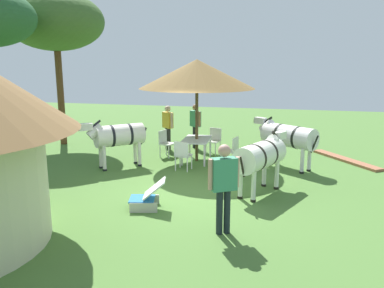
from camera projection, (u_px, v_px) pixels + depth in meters
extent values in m
plane|color=#487031|center=(189.00, 192.00, 9.72)|extent=(36.00, 36.00, 0.00)
cylinder|color=brown|center=(197.00, 125.00, 12.49)|extent=(0.10, 0.10, 2.37)
cone|color=brown|center=(197.00, 74.00, 12.15)|extent=(3.67, 3.67, 0.90)
cube|color=silver|center=(197.00, 139.00, 12.59)|extent=(1.45, 0.92, 0.04)
cylinder|color=silver|center=(182.00, 155.00, 12.12)|extent=(0.06, 0.06, 0.70)
cylinder|color=silver|center=(190.00, 146.00, 13.35)|extent=(0.06, 0.06, 0.70)
cylinder|color=silver|center=(204.00, 156.00, 11.99)|extent=(0.06, 0.06, 0.70)
cylinder|color=silver|center=(210.00, 147.00, 13.22)|extent=(0.06, 0.06, 0.70)
cube|color=white|center=(230.00, 151.00, 12.14)|extent=(0.52, 0.51, 0.04)
cube|color=white|center=(236.00, 145.00, 12.01)|extent=(0.44, 0.14, 0.45)
cylinder|color=white|center=(222.00, 159.00, 12.10)|extent=(0.04, 0.04, 0.45)
cylinder|color=white|center=(226.00, 156.00, 12.44)|extent=(0.04, 0.04, 0.45)
cylinder|color=white|center=(233.00, 160.00, 11.95)|extent=(0.04, 0.04, 0.45)
cylinder|color=white|center=(237.00, 157.00, 12.28)|extent=(0.04, 0.04, 0.45)
cube|color=silver|center=(213.00, 141.00, 13.62)|extent=(0.53, 0.54, 0.04)
cube|color=silver|center=(216.00, 134.00, 13.73)|extent=(0.16, 0.43, 0.45)
cylinder|color=silver|center=(215.00, 149.00, 13.42)|extent=(0.04, 0.04, 0.45)
cylinder|color=silver|center=(206.00, 148.00, 13.61)|extent=(0.04, 0.04, 0.45)
cylinder|color=silver|center=(220.00, 147.00, 13.72)|extent=(0.04, 0.04, 0.45)
cylinder|color=silver|center=(211.00, 146.00, 13.91)|extent=(0.04, 0.04, 0.45)
cube|color=silver|center=(167.00, 144.00, 13.22)|extent=(0.54, 0.53, 0.04)
cube|color=silver|center=(163.00, 137.00, 13.26)|extent=(0.43, 0.16, 0.45)
cylinder|color=silver|center=(175.00, 150.00, 13.34)|extent=(0.04, 0.04, 0.45)
cylinder|color=silver|center=(169.00, 152.00, 13.02)|extent=(0.04, 0.04, 0.45)
cylinder|color=silver|center=(166.00, 149.00, 13.51)|extent=(0.04, 0.04, 0.45)
cylinder|color=silver|center=(160.00, 151.00, 13.19)|extent=(0.04, 0.04, 0.45)
cube|color=silver|center=(184.00, 155.00, 11.59)|extent=(0.47, 0.49, 0.04)
cube|color=silver|center=(181.00, 149.00, 11.37)|extent=(0.09, 0.44, 0.45)
cylinder|color=silver|center=(180.00, 161.00, 11.87)|extent=(0.04, 0.04, 0.45)
cylinder|color=silver|center=(192.00, 162.00, 11.74)|extent=(0.04, 0.04, 0.45)
cylinder|color=silver|center=(175.00, 164.00, 11.54)|extent=(0.04, 0.04, 0.45)
cylinder|color=silver|center=(187.00, 165.00, 11.41)|extent=(0.04, 0.04, 0.45)
cylinder|color=#20222A|center=(194.00, 137.00, 14.57)|extent=(0.12, 0.12, 0.82)
cylinder|color=#20222A|center=(197.00, 138.00, 14.46)|extent=(0.12, 0.12, 0.82)
cube|color=#3E956E|center=(195.00, 119.00, 14.37)|extent=(0.45, 0.47, 0.58)
cylinder|color=#A06F4F|center=(191.00, 118.00, 14.57)|extent=(0.09, 0.09, 0.55)
cylinder|color=#A06F4F|center=(200.00, 119.00, 14.16)|extent=(0.09, 0.09, 0.55)
sphere|color=#A06F4F|center=(195.00, 107.00, 14.28)|extent=(0.22, 0.22, 0.22)
cylinder|color=black|center=(169.00, 139.00, 14.27)|extent=(0.12, 0.12, 0.81)
cylinder|color=black|center=(167.00, 138.00, 14.38)|extent=(0.12, 0.12, 0.81)
cube|color=gold|center=(168.00, 120.00, 14.18)|extent=(0.43, 0.47, 0.57)
cylinder|color=#D9AF96|center=(172.00, 120.00, 13.98)|extent=(0.08, 0.08, 0.54)
cylinder|color=#D9AF96|center=(164.00, 119.00, 14.36)|extent=(0.08, 0.08, 0.54)
sphere|color=#D9AF96|center=(168.00, 109.00, 14.09)|extent=(0.22, 0.22, 0.22)
cylinder|color=black|center=(219.00, 212.00, 7.29)|extent=(0.13, 0.13, 0.87)
cylinder|color=black|center=(227.00, 211.00, 7.33)|extent=(0.13, 0.13, 0.87)
cube|color=#388463|center=(224.00, 174.00, 7.15)|extent=(0.43, 0.51, 0.61)
cylinder|color=tan|center=(210.00, 174.00, 7.07)|extent=(0.09, 0.09, 0.58)
cylinder|color=tan|center=(237.00, 172.00, 7.23)|extent=(0.09, 0.09, 0.58)
sphere|color=tan|center=(224.00, 151.00, 7.06)|extent=(0.23, 0.23, 0.23)
cube|color=#2265AA|center=(142.00, 199.00, 8.61)|extent=(0.64, 0.66, 0.03)
cube|color=white|center=(154.00, 188.00, 8.56)|extent=(0.62, 0.60, 0.40)
cube|color=beige|center=(143.00, 208.00, 8.38)|extent=(0.19, 0.60, 0.22)
cube|color=beige|center=(146.00, 199.00, 8.89)|extent=(0.19, 0.60, 0.22)
cylinder|color=silver|center=(260.00, 155.00, 9.41)|extent=(1.69, 1.24, 0.65)
cylinder|color=black|center=(254.00, 158.00, 9.17)|extent=(0.35, 0.64, 0.66)
cylinder|color=black|center=(266.00, 153.00, 9.62)|extent=(0.35, 0.64, 0.66)
cylinder|color=silver|center=(275.00, 143.00, 9.97)|extent=(0.61, 0.49, 0.50)
cube|color=silver|center=(280.00, 135.00, 10.15)|extent=(0.44, 0.33, 0.20)
cube|color=black|center=(283.00, 135.00, 10.29)|extent=(0.16, 0.16, 0.12)
cube|color=black|center=(275.00, 135.00, 9.93)|extent=(0.35, 0.19, 0.28)
cylinder|color=silver|center=(264.00, 173.00, 10.10)|extent=(0.11, 0.11, 0.73)
cylinder|color=black|center=(264.00, 185.00, 10.17)|extent=(0.13, 0.13, 0.06)
cylinder|color=silver|center=(277.00, 175.00, 9.88)|extent=(0.11, 0.11, 0.73)
cylinder|color=black|center=(276.00, 188.00, 9.95)|extent=(0.13, 0.13, 0.06)
cylinder|color=silver|center=(240.00, 184.00, 9.19)|extent=(0.11, 0.11, 0.73)
cylinder|color=black|center=(240.00, 197.00, 9.26)|extent=(0.13, 0.13, 0.06)
cylinder|color=silver|center=(254.00, 187.00, 8.97)|extent=(0.11, 0.11, 0.73)
cylinder|color=black|center=(253.00, 200.00, 9.04)|extent=(0.13, 0.13, 0.06)
cylinder|color=black|center=(242.00, 167.00, 8.79)|extent=(0.23, 0.14, 0.53)
cylinder|color=silver|center=(120.00, 135.00, 11.79)|extent=(1.49, 1.51, 0.64)
cylinder|color=black|center=(129.00, 134.00, 11.94)|extent=(0.53, 0.51, 0.66)
cylinder|color=black|center=(111.00, 136.00, 11.66)|extent=(0.53, 0.51, 0.66)
cylinder|color=silver|center=(95.00, 131.00, 11.39)|extent=(0.58, 0.59, 0.50)
cube|color=silver|center=(85.00, 127.00, 11.23)|extent=(0.41, 0.41, 0.20)
cube|color=black|center=(79.00, 128.00, 11.14)|extent=(0.17, 0.17, 0.12)
cube|color=black|center=(95.00, 125.00, 11.35)|extent=(0.28, 0.29, 0.28)
cylinder|color=silver|center=(104.00, 158.00, 11.50)|extent=(0.11, 0.11, 0.77)
cylinder|color=black|center=(105.00, 170.00, 11.57)|extent=(0.13, 0.13, 0.06)
cylinder|color=silver|center=(101.00, 156.00, 11.80)|extent=(0.11, 0.11, 0.77)
cylinder|color=black|center=(101.00, 167.00, 11.87)|extent=(0.13, 0.13, 0.06)
cylinder|color=silver|center=(139.00, 154.00, 12.05)|extent=(0.11, 0.11, 0.77)
cylinder|color=black|center=(140.00, 165.00, 12.12)|extent=(0.13, 0.13, 0.06)
cylinder|color=silver|center=(135.00, 152.00, 12.35)|extent=(0.11, 0.11, 0.77)
cylinder|color=black|center=(136.00, 162.00, 12.42)|extent=(0.13, 0.13, 0.06)
cylinder|color=black|center=(144.00, 136.00, 12.20)|extent=(0.20, 0.20, 0.53)
cylinder|color=silver|center=(289.00, 136.00, 11.71)|extent=(1.53, 1.75, 0.66)
cylinder|color=black|center=(298.00, 138.00, 11.46)|extent=(0.59, 0.46, 0.67)
cylinder|color=black|center=(281.00, 135.00, 11.94)|extent=(0.59, 0.46, 0.67)
cylinder|color=silver|center=(267.00, 127.00, 12.31)|extent=(0.56, 0.61, 0.50)
cube|color=silver|center=(261.00, 121.00, 12.49)|extent=(0.38, 0.43, 0.20)
cube|color=black|center=(256.00, 121.00, 12.63)|extent=(0.17, 0.17, 0.12)
cube|color=black|center=(267.00, 120.00, 12.27)|extent=(0.25, 0.32, 0.28)
cylinder|color=silver|center=(267.00, 153.00, 12.21)|extent=(0.11, 0.11, 0.75)
cylinder|color=black|center=(267.00, 164.00, 12.29)|extent=(0.13, 0.13, 0.06)
cylinder|color=silver|center=(275.00, 151.00, 12.44)|extent=(0.11, 0.11, 0.75)
cylinder|color=black|center=(274.00, 162.00, 12.51)|extent=(0.13, 0.13, 0.06)
cylinder|color=silver|center=(302.00, 161.00, 11.25)|extent=(0.11, 0.11, 0.75)
cylinder|color=black|center=(301.00, 172.00, 11.32)|extent=(0.13, 0.13, 0.06)
cylinder|color=silver|center=(309.00, 159.00, 11.47)|extent=(0.11, 0.11, 0.75)
cylinder|color=black|center=(309.00, 170.00, 11.54)|extent=(0.13, 0.13, 0.06)
cylinder|color=black|center=(315.00, 144.00, 11.06)|extent=(0.18, 0.22, 0.53)
cylinder|color=brown|center=(61.00, 97.00, 14.98)|extent=(0.25, 0.25, 3.67)
ellipsoid|color=#3A5D28|center=(55.00, 21.00, 14.39)|extent=(3.61, 3.61, 2.17)
cube|color=#995C3F|center=(345.00, 160.00, 12.73)|extent=(2.48, 1.93, 0.08)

